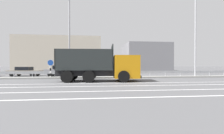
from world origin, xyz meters
The scene contains 16 objects.
ground_plane centered at (0.00, 0.00, 0.00)m, with size 320.00×320.00×0.00m, color #565659.
lane_strip_0 centered at (-2.62, -3.37, 0.00)m, with size 63.32×0.16×0.01m, color silver.
lane_strip_1 centered at (-2.62, -5.04, 0.00)m, with size 63.32×0.16×0.01m, color silver.
lane_strip_2 centered at (-2.62, -7.13, 0.00)m, with size 63.32×0.16×0.01m, color silver.
lane_strip_3 centered at (-2.62, -9.00, 0.00)m, with size 63.32×0.16×0.01m, color silver.
median_island centered at (0.00, 1.71, 0.09)m, with size 34.83×1.10×0.18m, color gray.
median_guardrail centered at (0.00, 3.10, 0.57)m, with size 63.32×0.09×0.78m.
dump_truck centered at (-1.62, -1.63, 1.25)m, with size 7.76×3.02×3.37m.
median_road_sign centered at (-7.93, 1.71, 1.11)m, with size 0.69×0.16×2.14m.
street_lamp_1 centered at (-5.80, 1.34, 4.96)m, with size 0.70×2.44×8.89m.
street_lamp_2 centered at (9.50, 1.55, 6.03)m, with size 0.72×2.50×10.99m.
parked_car_2 centered at (-12.66, 6.17, 0.66)m, with size 4.35×2.01×1.29m.
parked_car_3 centered at (-7.75, 5.79, 0.74)m, with size 4.18×2.08×1.47m.
parked_car_4 centered at (-2.19, 5.72, 0.73)m, with size 4.37×2.11×1.46m.
background_building_0 centered at (-11.96, 25.27, 4.26)m, with size 20.41×10.78×8.52m, color beige.
background_building_1 centered at (9.90, 22.80, 3.48)m, with size 10.69×10.58×6.96m, color gray.
Camera 1 is at (-2.73, -15.77, 1.50)m, focal length 24.00 mm.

